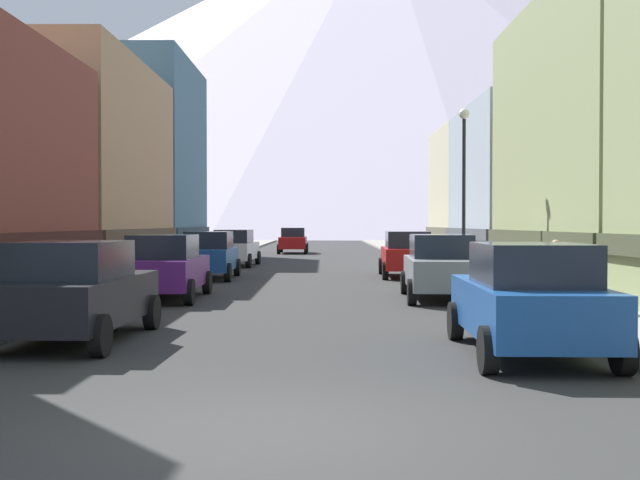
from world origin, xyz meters
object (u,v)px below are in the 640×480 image
at_px(potted_plant_0, 569,278).
at_px(trash_bin_right, 587,289).
at_px(car_right_0, 529,299).
at_px(car_right_1, 441,267).
at_px(car_right_2, 407,254).
at_px(car_left_3, 235,248).
at_px(car_left_2, 208,255).
at_px(car_driving_0, 293,240).
at_px(pedestrian_0, 556,274).
at_px(streetlamp_right, 464,168).
at_px(car_left_0, 76,291).
at_px(car_left_1, 165,267).

bearing_deg(potted_plant_0, trash_bin_right, -100.84).
height_order(trash_bin_right, potted_plant_0, trash_bin_right).
bearing_deg(car_right_0, car_right_1, 89.97).
bearing_deg(car_right_2, car_left_3, 134.02).
bearing_deg(trash_bin_right, car_right_1, 119.91).
height_order(car_left_2, car_right_2, same).
height_order(car_driving_0, pedestrian_0, car_driving_0).
bearing_deg(trash_bin_right, car_right_2, 100.72).
height_order(car_driving_0, trash_bin_right, car_driving_0).
bearing_deg(streetlamp_right, potted_plant_0, -75.50).
bearing_deg(car_right_1, streetlamp_right, 73.87).
xyz_separation_m(potted_plant_0, pedestrian_0, (-0.75, -1.35, 0.19)).
bearing_deg(car_right_1, car_left_0, -133.72).
bearing_deg(car_left_1, streetlamp_right, 30.98).
height_order(car_left_0, potted_plant_0, car_left_0).
bearing_deg(car_driving_0, car_left_2, -94.89).
relative_size(car_left_0, car_right_1, 0.99).
relative_size(car_left_3, car_right_2, 1.01).
height_order(car_left_1, trash_bin_right, car_left_1).
relative_size(car_left_1, car_right_0, 0.99).
bearing_deg(car_right_2, car_driving_0, 102.30).
distance_m(car_left_0, car_driving_0, 41.82).
height_order(car_driving_0, streetlamp_right, streetlamp_right).
bearing_deg(car_right_1, car_left_3, 114.22).
xyz_separation_m(car_right_2, streetlamp_right, (1.55, -3.70, 3.09)).
bearing_deg(car_left_0, streetlamp_right, 55.47).
distance_m(car_right_0, pedestrian_0, 7.42).
distance_m(car_left_0, trash_bin_right, 10.75).
distance_m(car_right_0, car_right_1, 9.39).
relative_size(car_left_0, car_right_0, 1.00).
distance_m(car_left_1, car_left_3, 17.06).
xyz_separation_m(trash_bin_right, potted_plant_0, (0.65, 3.40, 0.02)).
xyz_separation_m(car_left_3, car_driving_0, (2.20, 16.89, 0.00)).
relative_size(car_left_3, car_right_0, 1.01).
xyz_separation_m(car_left_3, streetlamp_right, (9.15, -11.56, 3.09)).
xyz_separation_m(car_left_1, car_right_0, (7.60, -9.24, 0.00)).
height_order(car_right_1, trash_bin_right, car_right_1).
bearing_deg(pedestrian_0, streetlamp_right, 96.64).
xyz_separation_m(car_right_0, trash_bin_right, (2.55, 4.96, -0.26)).
height_order(car_left_3, pedestrian_0, car_left_3).
bearing_deg(streetlamp_right, car_right_2, 112.77).
distance_m(trash_bin_right, potted_plant_0, 3.46).
distance_m(car_left_1, car_right_2, 11.92).
height_order(car_left_1, car_driving_0, same).
relative_size(car_left_1, car_left_3, 0.98).
bearing_deg(car_left_2, car_left_0, -90.00).
relative_size(car_left_1, car_driving_0, 1.00).
distance_m(car_right_1, potted_plant_0, 3.37).
bearing_deg(car_driving_0, car_left_3, -97.43).
distance_m(car_right_1, car_right_2, 9.04).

